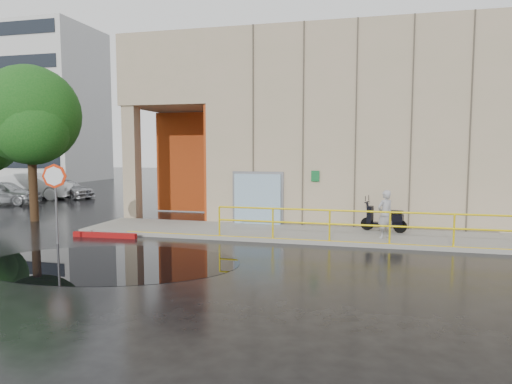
# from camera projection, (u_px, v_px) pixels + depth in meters

# --- Properties ---
(ground) EXTENTS (120.00, 120.00, 0.00)m
(ground) POSITION_uv_depth(u_px,v_px,m) (201.00, 262.00, 12.74)
(ground) COLOR black
(ground) RESTS_ON ground
(sidewalk) EXTENTS (20.00, 3.00, 0.15)m
(sidewalk) POSITION_uv_depth(u_px,v_px,m) (352.00, 236.00, 16.13)
(sidewalk) COLOR gray
(sidewalk) RESTS_ON ground
(building) EXTENTS (20.00, 10.17, 8.00)m
(building) POSITION_uv_depth(u_px,v_px,m) (382.00, 127.00, 21.75)
(building) COLOR tan
(building) RESTS_ON ground
(guardrail) EXTENTS (9.56, 0.06, 1.03)m
(guardrail) POSITION_uv_depth(u_px,v_px,m) (359.00, 226.00, 14.71)
(guardrail) COLOR #DABF0B
(guardrail) RESTS_ON sidewalk
(distant_building) EXTENTS (12.00, 8.08, 15.00)m
(distant_building) POSITION_uv_depth(u_px,v_px,m) (36.00, 106.00, 45.74)
(distant_building) COLOR silver
(distant_building) RESTS_ON ground
(person) EXTENTS (0.71, 0.67, 1.63)m
(person) POSITION_uv_depth(u_px,v_px,m) (385.00, 214.00, 15.30)
(person) COLOR #9B9B9F
(person) RESTS_ON sidewalk
(scooter) EXTENTS (1.70, 0.95, 1.29)m
(scooter) POSITION_uv_depth(u_px,v_px,m) (384.00, 211.00, 16.53)
(scooter) COLOR black
(scooter) RESTS_ON sidewalk
(stop_sign) EXTENTS (0.78, 0.24, 2.66)m
(stop_sign) POSITION_uv_depth(u_px,v_px,m) (55.00, 186.00, 14.96)
(stop_sign) COLOR #5D5D61
(stop_sign) RESTS_ON ground
(red_curb) EXTENTS (2.41, 0.28, 0.18)m
(red_curb) POSITION_uv_depth(u_px,v_px,m) (105.00, 235.00, 16.24)
(red_curb) COLOR maroon
(red_curb) RESTS_ON ground
(puddle) EXTENTS (7.88, 5.66, 0.01)m
(puddle) POSITION_uv_depth(u_px,v_px,m) (111.00, 263.00, 12.63)
(puddle) COLOR black
(puddle) RESTS_ON ground
(car_a) EXTENTS (4.25, 2.23, 1.38)m
(car_a) POSITION_uv_depth(u_px,v_px,m) (3.00, 192.00, 25.99)
(car_a) COLOR #B4B8BC
(car_a) RESTS_ON ground
(car_b) EXTENTS (5.28, 2.89, 1.65)m
(car_b) POSITION_uv_depth(u_px,v_px,m) (33.00, 186.00, 28.71)
(car_b) COLOR silver
(car_b) RESTS_ON ground
(car_c) EXTENTS (4.25, 2.24, 1.17)m
(car_c) POSITION_uv_depth(u_px,v_px,m) (65.00, 189.00, 29.41)
(car_c) COLOR #9B9CA1
(car_c) RESTS_ON ground
(tree_near) EXTENTS (4.24, 4.24, 6.72)m
(tree_near) POSITION_uv_depth(u_px,v_px,m) (31.00, 119.00, 19.41)
(tree_near) COLOR black
(tree_near) RESTS_ON ground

